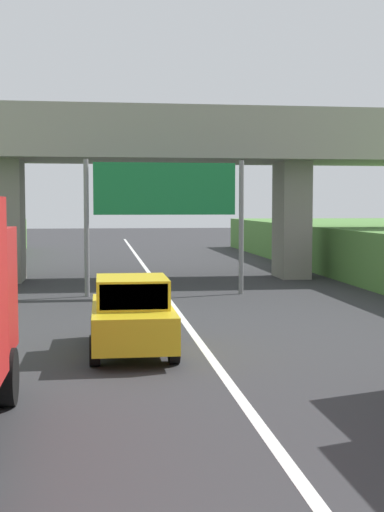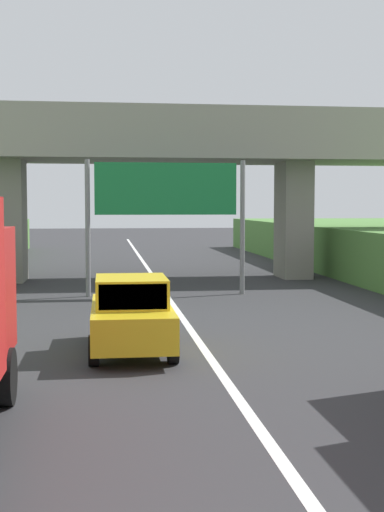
# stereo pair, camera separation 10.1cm
# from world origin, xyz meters

# --- Properties ---
(lane_centre_stripe) EXTENTS (0.20, 87.11, 0.01)m
(lane_centre_stripe) POSITION_xyz_m (0.00, 23.56, 0.00)
(lane_centre_stripe) COLOR white
(lane_centre_stripe) RESTS_ON ground
(overpass_bridge) EXTENTS (40.00, 4.80, 7.47)m
(overpass_bridge) POSITION_xyz_m (0.00, 29.45, 5.60)
(overpass_bridge) COLOR gray
(overpass_bridge) RESTS_ON ground
(overhead_highway_sign) EXTENTS (5.88, 0.18, 4.97)m
(overhead_highway_sign) POSITION_xyz_m (0.00, 23.80, 3.63)
(overhead_highway_sign) COLOR slate
(overhead_highway_sign) RESTS_ON ground
(car_yellow) EXTENTS (1.86, 4.10, 1.72)m
(car_yellow) POSITION_xyz_m (-1.67, 13.85, 0.86)
(car_yellow) COLOR gold
(car_yellow) RESTS_ON ground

